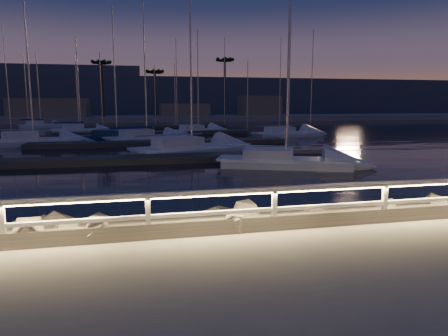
{
  "coord_description": "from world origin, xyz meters",
  "views": [
    {
      "loc": [
        -2.22,
        -8.86,
        3.04
      ],
      "look_at": [
        0.65,
        4.0,
        0.89
      ],
      "focal_mm": 32.0,
      "sensor_mm": 36.0,
      "label": 1
    }
  ],
  "objects": [
    {
      "name": "harbor_water",
      "position": [
        0.0,
        31.22,
        -0.97
      ],
      "size": [
        400.0,
        440.0,
        0.6
      ],
      "color": "black",
      "rests_on": "ground"
    },
    {
      "name": "far_shore",
      "position": [
        -0.12,
        74.05,
        0.29
      ],
      "size": [
        160.0,
        14.0,
        5.2
      ],
      "color": "#A39E93",
      "rests_on": "ground"
    },
    {
      "name": "palm_left",
      "position": [
        -8.0,
        72.0,
        10.14
      ],
      "size": [
        3.0,
        3.0,
        11.2
      ],
      "color": "#473621",
      "rests_on": "ground"
    },
    {
      "name": "sailboat_c",
      "position": [
        1.53,
        19.54,
        -0.14
      ],
      "size": [
        9.16,
        5.49,
        15.06
      ],
      "rotation": [
        0.0,
        0.0,
        0.36
      ],
      "color": "white",
      "rests_on": "ground"
    },
    {
      "name": "sailboat_m",
      "position": [
        -15.93,
        54.93,
        -0.19
      ],
      "size": [
        6.46,
        4.16,
        10.8
      ],
      "rotation": [
        0.0,
        0.0,
        0.42
      ],
      "color": "white",
      "rests_on": "ground"
    },
    {
      "name": "sailboat_l",
      "position": [
        13.83,
        31.95,
        -0.19
      ],
      "size": [
        8.28,
        3.7,
        13.54
      ],
      "rotation": [
        0.0,
        0.0,
        0.17
      ],
      "color": "white",
      "rests_on": "ground"
    },
    {
      "name": "ground",
      "position": [
        0.0,
        0.0,
        0.0
      ],
      "size": [
        400.0,
        400.0,
        0.0
      ],
      "primitive_type": "plane",
      "color": "#A39E93",
      "rests_on": "ground"
    },
    {
      "name": "sailboat_k",
      "position": [
        5.1,
        38.8,
        -0.2
      ],
      "size": [
        7.33,
        4.66,
        12.13
      ],
      "rotation": [
        0.0,
        0.0,
        0.41
      ],
      "color": "white",
      "rests_on": "ground"
    },
    {
      "name": "riprap",
      "position": [
        4.33,
        1.2,
        -0.15
      ],
      "size": [
        40.35,
        2.05,
        1.09
      ],
      "color": "slate",
      "rests_on": "ground"
    },
    {
      "name": "floating_docks",
      "position": [
        0.0,
        32.5,
        -0.4
      ],
      "size": [
        22.0,
        36.0,
        0.4
      ],
      "color": "#4F4941",
      "rests_on": "ground"
    },
    {
      "name": "sailboat_i",
      "position": [
        -8.83,
        42.5,
        -0.18
      ],
      "size": [
        6.79,
        2.44,
        11.41
      ],
      "rotation": [
        0.0,
        0.0,
        0.06
      ],
      "color": "white",
      "rests_on": "ground"
    },
    {
      "name": "distant_hills",
      "position": [
        -22.13,
        133.69,
        4.74
      ],
      "size": [
        230.0,
        37.5,
        18.0
      ],
      "color": "#3C495D",
      "rests_on": "ground"
    },
    {
      "name": "palm_center",
      "position": [
        2.0,
        73.0,
        8.78
      ],
      "size": [
        3.0,
        3.0,
        9.7
      ],
      "color": "#473621",
      "rests_on": "ground"
    },
    {
      "name": "sailboat_g",
      "position": [
        -4.1,
        31.09,
        -0.2
      ],
      "size": [
        7.6,
        3.85,
        12.43
      ],
      "rotation": [
        0.0,
        0.0,
        -0.25
      ],
      "color": "navy",
      "rests_on": "ground"
    },
    {
      "name": "palm_right",
      "position": [
        16.0,
        72.0,
        11.03
      ],
      "size": [
        3.0,
        3.0,
        12.2
      ],
      "color": "#473621",
      "rests_on": "ground"
    },
    {
      "name": "sailboat_j",
      "position": [
        -1.33,
        29.41,
        -0.16
      ],
      "size": [
        8.07,
        4.8,
        13.32
      ],
      "rotation": [
        0.0,
        0.0,
        0.36
      ],
      "color": "white",
      "rests_on": "ground"
    },
    {
      "name": "guard_rail",
      "position": [
        -0.07,
        -0.0,
        0.77
      ],
      "size": [
        44.11,
        0.12,
        1.06
      ],
      "color": "white",
      "rests_on": "ground"
    },
    {
      "name": "sailboat_f",
      "position": [
        -11.02,
        28.38,
        -0.15
      ],
      "size": [
        8.25,
        4.25,
        13.55
      ],
      "rotation": [
        0.0,
        0.0,
        0.26
      ],
      "color": "white",
      "rests_on": "ground"
    },
    {
      "name": "sailboat_d",
      "position": [
        5.96,
        12.49,
        -0.2
      ],
      "size": [
        7.99,
        4.89,
        13.11
      ],
      "rotation": [
        0.0,
        0.0,
        -0.38
      ],
      "color": "white",
      "rests_on": "ground"
    }
  ]
}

